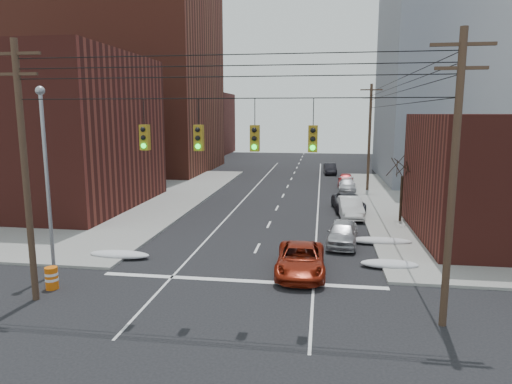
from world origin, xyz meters
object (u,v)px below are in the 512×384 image
(red_pickup, at_px, (301,260))
(parked_car_b, at_px, (350,207))
(parked_car_e, at_px, (346,180))
(construction_barrel, at_px, (52,278))
(lot_car_d, at_px, (108,183))
(lot_car_c, at_px, (100,192))
(parked_car_a, at_px, (343,233))
(parked_car_c, at_px, (348,202))
(lot_car_a, at_px, (111,190))
(lot_car_b, at_px, (109,196))
(parked_car_f, at_px, (330,169))
(parked_car_d, at_px, (347,185))

(red_pickup, xyz_separation_m, parked_car_b, (3.22, 13.28, 0.06))
(parked_car_e, bearing_deg, construction_barrel, -110.79)
(lot_car_d, bearing_deg, lot_car_c, 178.84)
(parked_car_a, relative_size, parked_car_b, 0.93)
(parked_car_b, relative_size, lot_car_d, 1.12)
(parked_car_c, distance_m, lot_car_a, 22.05)
(parked_car_e, xyz_separation_m, lot_car_d, (-24.62, -7.49, 0.17))
(parked_car_c, height_order, lot_car_b, lot_car_b)
(lot_car_c, bearing_deg, parked_car_f, -49.80)
(parked_car_e, xyz_separation_m, parked_car_f, (-1.60, 10.09, 0.01))
(lot_car_c, distance_m, construction_barrel, 22.47)
(parked_car_b, distance_m, parked_car_e, 15.97)
(parked_car_b, distance_m, lot_car_c, 23.09)
(red_pickup, relative_size, parked_car_a, 1.17)
(lot_car_b, bearing_deg, lot_car_c, 48.38)
(red_pickup, distance_m, parked_car_f, 39.39)
(red_pickup, bearing_deg, parked_car_d, 80.61)
(lot_car_b, bearing_deg, construction_barrel, -159.03)
(parked_car_b, bearing_deg, parked_car_a, -100.38)
(parked_car_d, distance_m, parked_car_f, 13.70)
(lot_car_a, bearing_deg, parked_car_c, -77.28)
(parked_car_c, height_order, lot_car_c, lot_car_c)
(parked_car_e, bearing_deg, parked_car_a, -89.59)
(lot_car_c, height_order, lot_car_d, lot_car_d)
(parked_car_f, xyz_separation_m, lot_car_a, (-20.76, -21.55, 0.21))
(parked_car_a, height_order, lot_car_a, lot_car_a)
(parked_car_a, relative_size, lot_car_c, 0.94)
(lot_car_b, bearing_deg, lot_car_a, 25.09)
(parked_car_b, relative_size, parked_car_f, 1.10)
(parked_car_c, relative_size, lot_car_c, 1.07)
(parked_car_d, bearing_deg, lot_car_c, -158.45)
(parked_car_e, xyz_separation_m, lot_car_c, (-23.15, -12.12, 0.14))
(parked_car_d, xyz_separation_m, lot_car_d, (-24.62, -3.97, 0.24))
(parked_car_c, xyz_separation_m, parked_car_f, (-1.20, 23.51, 0.01))
(parked_car_c, height_order, lot_car_a, lot_car_a)
(parked_car_c, distance_m, lot_car_b, 20.97)
(lot_car_d, distance_m, construction_barrel, 27.32)
(parked_car_e, height_order, parked_car_f, parked_car_f)
(parked_car_a, distance_m, lot_car_a, 24.41)
(lot_car_c, bearing_deg, parked_car_d, -75.26)
(construction_barrel, bearing_deg, lot_car_b, 108.64)
(lot_car_b, height_order, lot_car_c, lot_car_c)
(parked_car_a, distance_m, parked_car_e, 23.81)
(red_pickup, bearing_deg, parked_car_c, 77.16)
(parked_car_d, xyz_separation_m, lot_car_a, (-22.36, -7.95, 0.30))
(parked_car_a, height_order, parked_car_c, parked_car_a)
(parked_car_a, distance_m, parked_car_c, 10.40)
(red_pickup, xyz_separation_m, parked_car_e, (3.60, 29.25, -0.02))
(parked_car_e, height_order, lot_car_b, lot_car_b)
(lot_car_d, relative_size, construction_barrel, 4.11)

